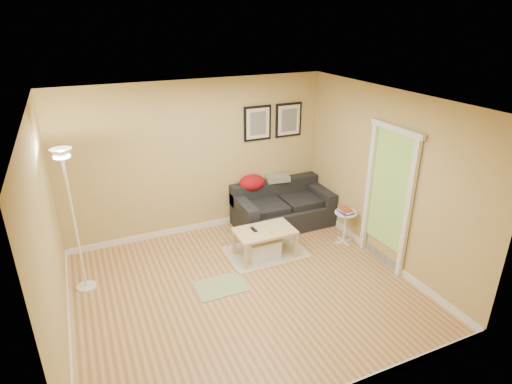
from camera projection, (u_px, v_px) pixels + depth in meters
floor at (245, 290)px, 5.81m from camera, size 4.50×4.50×0.00m
ceiling at (242, 102)px, 4.79m from camera, size 4.50×4.50×0.00m
wall_back at (198, 159)px, 6.98m from camera, size 4.50×0.00×4.50m
wall_front at (332, 294)px, 3.62m from camera, size 4.50×0.00×4.50m
wall_left at (49, 241)px, 4.46m from camera, size 0.00×4.00×4.00m
wall_right at (385, 179)px, 6.14m from camera, size 0.00×4.00×4.00m
baseboard_back at (202, 226)px, 7.46m from camera, size 4.50×0.02×0.10m
baseboard_left at (70, 333)px, 4.95m from camera, size 0.02×4.00×0.10m
baseboard_right at (375, 252)px, 6.63m from camera, size 0.02×4.00×0.10m
sofa at (283, 206)px, 7.47m from camera, size 1.70×0.90×0.75m
red_throw at (252, 183)px, 7.42m from camera, size 0.48×0.36×0.28m
plaid_throw at (277, 178)px, 7.59m from camera, size 0.45×0.32×0.10m
framed_print_left at (257, 123)px, 7.17m from camera, size 0.50×0.04×0.60m
framed_print_right at (288, 120)px, 7.39m from camera, size 0.50×0.04×0.60m
area_rug at (265, 252)px, 6.72m from camera, size 1.25×0.85×0.01m
green_runner at (221, 286)px, 5.87m from camera, size 0.70×0.50×0.01m
coffee_table at (265, 243)px, 6.55m from camera, size 0.94×0.59×0.46m
remote_control at (254, 229)px, 6.45m from camera, size 0.06×0.16×0.02m
tape_roll at (271, 231)px, 6.38m from camera, size 0.07×0.07×0.03m
storage_bin at (263, 248)px, 6.54m from camera, size 0.51×0.37×0.31m
side_table at (345, 227)px, 6.92m from camera, size 0.36×0.36×0.56m
book_stack at (346, 210)px, 6.78m from camera, size 0.19×0.25×0.08m
floor_lamp at (75, 227)px, 5.48m from camera, size 0.26×0.26×2.04m
doorway at (387, 200)px, 6.11m from camera, size 0.12×1.01×2.13m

